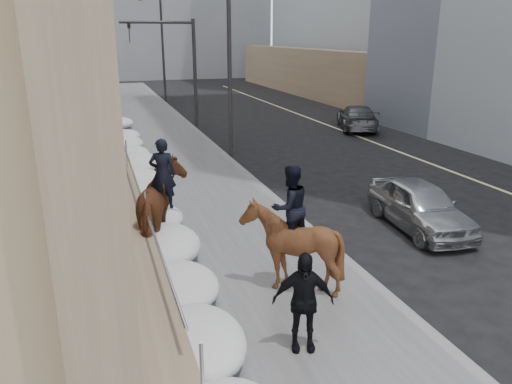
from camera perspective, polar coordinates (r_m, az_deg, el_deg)
The scene contains 13 objects.
ground at distance 9.00m, azimuth 3.08°, elevation -17.42°, with size 140.00×140.00×0.00m, color black.
sidewalk at distance 17.82m, azimuth -8.49°, elevation 0.73°, with size 5.00×80.00×0.12m, color #505052.
curb at distance 18.41m, azimuth -0.44°, elevation 1.47°, with size 0.24×80.00×0.12m, color slate.
lane_line at distance 22.04m, azimuth 19.52°, elevation 3.00°, with size 0.15×70.00×0.01m, color #BFB78C.
streetlight_mid at distance 21.57m, azimuth -3.50°, elevation 15.98°, with size 1.71×0.24×8.00m.
streetlight_far at distance 41.23m, azimuth -10.87°, elevation 16.45°, with size 1.71×0.24×8.00m.
traffic_signal at distance 29.28m, azimuth -8.90°, elevation 15.09°, with size 4.10×0.22×6.00m.
snow_bank at distance 15.74m, azimuth -12.47°, elevation -0.20°, with size 1.70×18.10×0.76m.
mounted_horse_left at distance 12.25m, azimuth -10.64°, elevation -1.46°, with size 1.66×2.69×2.72m.
mounted_horse_right at distance 10.15m, azimuth 3.99°, elevation -5.49°, with size 1.88×2.02×2.61m.
pedestrian at distance 8.39m, azimuth 5.38°, elevation -12.34°, with size 1.02×0.42×1.73m, color black.
car_silver at distance 14.45m, azimuth 18.23°, elevation -1.47°, with size 1.58×3.92×1.34m, color #A1A4A8.
car_grey at distance 29.10m, azimuth 11.48°, elevation 8.36°, with size 1.92×4.72×1.37m, color #4D4F53.
Camera 1 is at (-2.72, -6.86, 5.16)m, focal length 35.00 mm.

